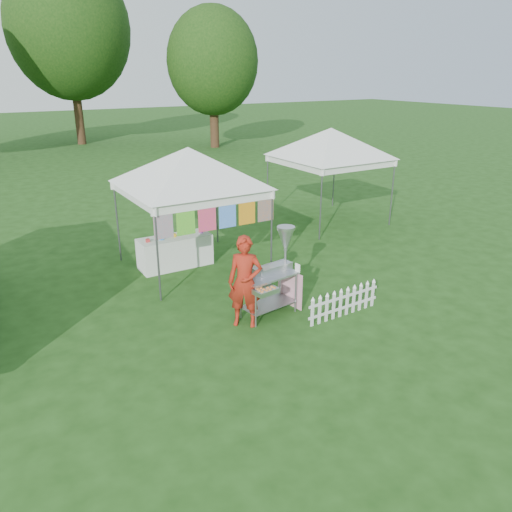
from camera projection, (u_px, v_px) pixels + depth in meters
ground at (268, 323)px, 9.81m from camera, size 120.00×120.00×0.00m
canopy_main at (188, 148)px, 11.57m from camera, size 4.24×4.24×3.45m
canopy_right at (331, 128)px, 15.45m from camera, size 4.24×4.24×3.45m
tree_mid at (68, 28)px, 31.19m from camera, size 7.60×7.60×11.52m
tree_right at (213, 61)px, 30.48m from camera, size 5.60×5.60×8.42m
donut_cart at (276, 265)px, 9.89m from camera, size 1.28×1.02×1.77m
vendor at (245, 282)px, 9.45m from camera, size 0.78×0.75×1.81m
picket_fence at (344, 303)px, 10.01m from camera, size 1.80×0.08×0.56m
display_table at (175, 252)px, 12.53m from camera, size 1.80×0.70×0.78m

